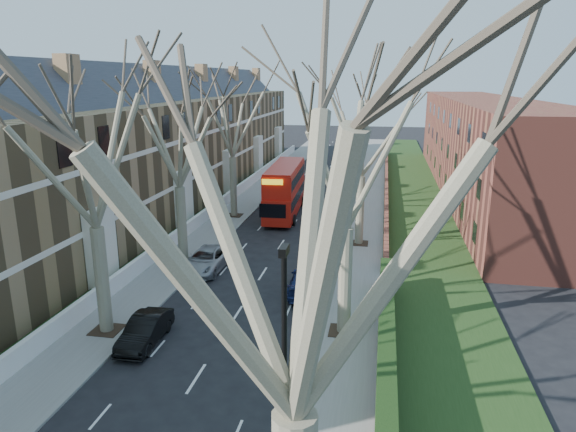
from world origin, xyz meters
The scene contains 21 objects.
ground centered at (0.00, 0.00, 0.00)m, with size 240.00×240.00×0.00m, color black.
pavement_left centered at (-6.00, 39.00, 0.06)m, with size 3.00×102.00×0.12m, color slate.
pavement_right centered at (6.00, 39.00, 0.06)m, with size 3.00×102.00×0.12m, color slate.
terrace_left centered at (-13.65, 31.00, 5.53)m, with size 9.70×78.00×13.60m.
flats_right centered at (17.46, 43.00, 4.98)m, with size 13.97×54.00×10.00m.
wall_hedge_right centered at (7.70, 2.00, 1.12)m, with size 0.70×24.00×1.80m.
front_wall_left centered at (-7.65, 31.00, 0.62)m, with size 0.30×78.00×1.00m.
grass_verge_right centered at (10.50, 39.00, 0.15)m, with size 6.00×102.00×0.06m.
lamp_post centered at (5.00, -3.50, 4.57)m, with size 0.18×0.50×8.11m.
tree_left_mid centered at (-5.70, 6.00, 9.56)m, with size 10.50×10.50×14.71m.
tree_left_far centered at (-5.70, 16.00, 9.24)m, with size 10.15×10.15×14.22m.
tree_left_dist centered at (-5.70, 28.00, 9.56)m, with size 10.50×10.50×14.71m.
tree_right_near centered at (5.70, -6.00, 9.86)m, with size 10.85×10.85×15.20m.
tree_right_mid centered at (5.70, 8.00, 9.56)m, with size 10.50×10.50×14.71m.
tree_right_far centered at (5.70, 22.00, 9.24)m, with size 10.15×10.15×14.22m.
double_decker_bus centered at (-1.35, 29.56, 2.19)m, with size 3.09×10.74×4.46m.
car_left_mid centered at (-3.36, 5.36, 0.66)m, with size 1.39×3.98×1.31m, color black.
car_left_far centered at (-3.70, 14.96, 0.70)m, with size 2.33×5.05×1.40m, color #949599.
car_right_near centered at (3.19, 12.63, 0.70)m, with size 1.96×4.81×1.40m, color navy.
car_right_mid centered at (3.12, 24.06, 0.69)m, with size 1.62×4.02×1.37m, color #989BA1.
car_right_far centered at (3.54, 31.61, 0.68)m, with size 1.45×4.15×1.37m, color black.
Camera 1 is at (7.20, -14.76, 12.07)m, focal length 32.00 mm.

